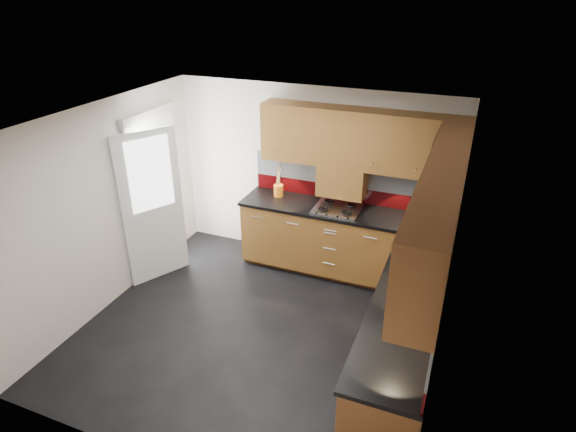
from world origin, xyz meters
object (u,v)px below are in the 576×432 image
at_px(food_processor, 427,249).
at_px(utensil_pot, 279,189).
at_px(toaster, 442,216).
at_px(gas_hob, 337,209).

bearing_deg(food_processor, utensil_pot, 154.50).
xyz_separation_m(toaster, food_processor, (-0.06, -0.94, 0.04)).
bearing_deg(food_processor, gas_hob, 144.46).
distance_m(utensil_pot, toaster, 2.12).
relative_size(utensil_pot, food_processor, 1.43).
relative_size(toaster, food_processor, 1.04).
relative_size(gas_hob, utensil_pot, 1.28).
height_order(toaster, food_processor, food_processor).
distance_m(gas_hob, utensil_pot, 0.87).
bearing_deg(utensil_pot, food_processor, -25.50).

